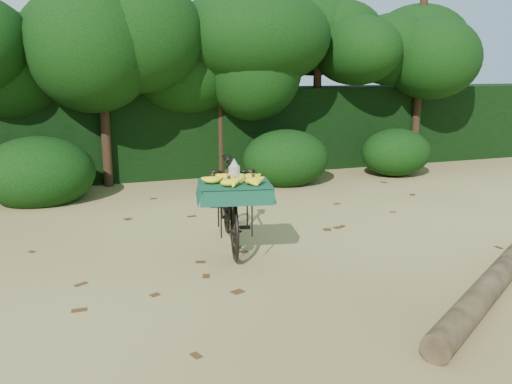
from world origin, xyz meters
name	(u,v)px	position (x,y,z in m)	size (l,w,h in m)	color
ground	(309,266)	(0.00, 0.00, 0.00)	(80.00, 80.00, 0.00)	tan
vendor_bicycle	(230,202)	(-0.64, 0.97, 0.58)	(1.03, 1.97, 1.14)	black
fallen_log	(495,281)	(1.45, -1.31, 0.12)	(0.25, 0.25, 3.46)	brown
hedge_backdrop	(187,130)	(0.00, 6.30, 0.90)	(26.00, 1.80, 1.80)	black
tree_row	(162,80)	(-0.65, 5.50, 2.00)	(14.50, 2.00, 4.00)	black
bush_clumps	(237,164)	(0.50, 4.30, 0.45)	(8.80, 1.70, 0.90)	black
leaf_litter	(287,248)	(0.00, 0.65, 0.01)	(7.00, 7.30, 0.01)	#4C2B14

